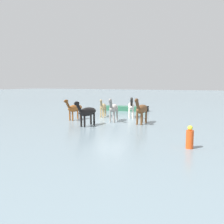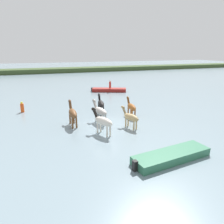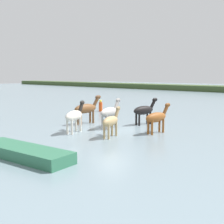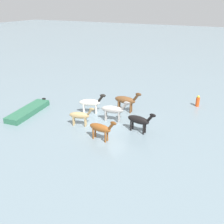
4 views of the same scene
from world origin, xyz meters
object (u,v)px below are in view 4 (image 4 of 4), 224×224
at_px(horse_lead, 80,115).
at_px(boat_tender_starboard, 29,112).
at_px(horse_gray_outer, 126,100).
at_px(buoy_channel_marker, 198,101).
at_px(horse_pinto_flank, 113,110).
at_px(horse_mid_herd, 101,128).
at_px(horse_dark_mare, 139,120).
at_px(horse_dun_straggler, 91,103).

xyz_separation_m(horse_lead, boat_tender_starboard, (0.09, -5.77, -0.77)).
bearing_deg(boat_tender_starboard, horse_gray_outer, 112.67).
distance_m(horse_gray_outer, buoy_channel_marker, 7.39).
bearing_deg(horse_pinto_flank, horse_mid_herd, -91.38).
relative_size(horse_gray_outer, horse_dark_mare, 1.07).
xyz_separation_m(horse_gray_outer, horse_pinto_flank, (2.45, -0.10, -0.05)).
height_order(horse_gray_outer, horse_mid_herd, horse_gray_outer).
height_order(horse_pinto_flank, horse_dun_straggler, horse_pinto_flank).
relative_size(horse_pinto_flank, horse_dun_straggler, 1.04).
distance_m(horse_dun_straggler, horse_lead, 2.67).
distance_m(horse_dark_mare, boat_tender_starboard, 10.71).
xyz_separation_m(horse_mid_herd, boat_tender_starboard, (-1.24, -8.51, -0.83)).
bearing_deg(boat_tender_starboard, horse_pinto_flank, 97.92).
bearing_deg(horse_lead, horse_pinto_flank, 27.35).
xyz_separation_m(horse_dark_mare, buoy_channel_marker, (-7.75, 3.25, -0.54)).
relative_size(horse_pinto_flank, horse_mid_herd, 1.08).
xyz_separation_m(horse_pinto_flank, buoy_channel_marker, (-6.87, 5.99, -0.57)).
bearing_deg(horse_gray_outer, buoy_channel_marker, 36.06).
bearing_deg(horse_dark_mare, horse_mid_herd, -122.23).
height_order(horse_gray_outer, boat_tender_starboard, horse_gray_outer).
bearing_deg(horse_gray_outer, horse_pinto_flank, -93.10).
height_order(horse_dun_straggler, horse_mid_herd, horse_dun_straggler).
height_order(horse_dark_mare, horse_lead, horse_dark_mare).
bearing_deg(horse_mid_herd, horse_lead, 158.16).
height_order(horse_dun_straggler, boat_tender_starboard, horse_dun_straggler).
height_order(horse_lead, boat_tender_starboard, horse_lead).
height_order(horse_lead, buoy_channel_marker, horse_lead).
bearing_deg(boat_tender_starboard, horse_dark_mare, 89.44).
xyz_separation_m(horse_pinto_flank, horse_dun_straggler, (-0.55, -2.65, -0.02)).
xyz_separation_m(horse_mid_herd, buoy_channel_marker, (-10.26, 5.33, -0.50)).
xyz_separation_m(horse_gray_outer, buoy_channel_marker, (-4.42, 5.89, -0.62)).
height_order(horse_pinto_flank, horse_mid_herd, horse_pinto_flank).
bearing_deg(horse_mid_herd, horse_dark_mare, 54.31).
height_order(horse_pinto_flank, buoy_channel_marker, horse_pinto_flank).
distance_m(horse_lead, horse_mid_herd, 3.05).
bearing_deg(horse_dark_mare, horse_pinto_flank, 169.71).
xyz_separation_m(horse_gray_outer, horse_lead, (4.51, -2.19, -0.19)).
height_order(horse_dun_straggler, horse_lead, horse_dun_straggler).
height_order(horse_dark_mare, horse_mid_herd, horse_dark_mare).
distance_m(horse_dun_straggler, boat_tender_starboard, 5.93).
xyz_separation_m(horse_pinto_flank, horse_dark_mare, (0.88, 2.74, -0.04)).
relative_size(horse_mid_herd, buoy_channel_marker, 2.07).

